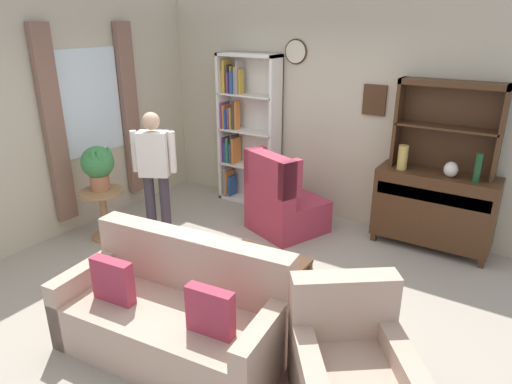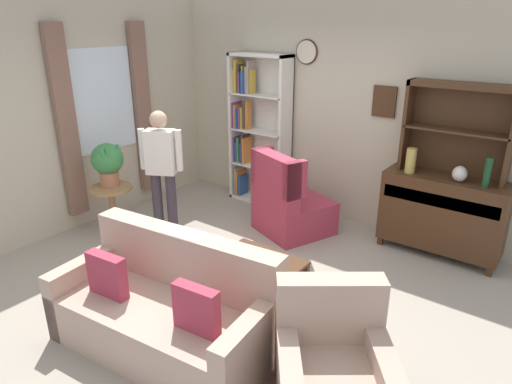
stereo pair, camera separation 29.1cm
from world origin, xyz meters
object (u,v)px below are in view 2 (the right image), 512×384
object	(u,v)px
vase_round	(460,174)
plant_stand	(113,205)
bottle_wine	(487,173)
couch_floral	(167,311)
sideboard	(442,212)
vase_tall	(411,161)
book_stack	(258,256)
armchair_floral	(333,375)
sideboard_hutch	(460,117)
potted_plant_large	(108,161)
wingback_chair	(288,204)
bookshelf	(256,129)
person_reading	(162,166)
coffee_table	(260,265)

from	to	relation	value
vase_round	plant_stand	bearing A→B (deg)	-152.80
bottle_wine	couch_floral	size ratio (longest dim) A/B	0.17
sideboard	vase_round	xyz separation A→B (m)	(0.13, -0.07, 0.50)
vase_tall	book_stack	world-z (taller)	vase_tall
sideboard	armchair_floral	xyz separation A→B (m)	(0.09, -2.72, -0.22)
sideboard_hutch	potted_plant_large	distance (m)	4.01
vase_tall	vase_round	distance (m)	0.52
sideboard	armchair_floral	bearing A→B (deg)	-88.08
potted_plant_large	vase_round	bearing A→B (deg)	26.47
vase_round	couch_floral	distance (m)	3.27
sideboard	wingback_chair	distance (m)	1.76
bookshelf	sideboard_hutch	bearing A→B (deg)	0.49
vase_tall	bottle_wine	size ratio (longest dim) A/B	0.89
sideboard	potted_plant_large	xyz separation A→B (m)	(-3.44, -1.85, 0.41)
potted_plant_large	book_stack	xyz separation A→B (m)	(2.35, -0.13, -0.45)
bookshelf	potted_plant_large	world-z (taller)	bookshelf
wingback_chair	person_reading	xyz separation A→B (m)	(-1.15, -0.98, 0.52)
vase_round	armchair_floral	xyz separation A→B (m)	(-0.04, -2.66, -0.72)
vase_round	armchair_floral	bearing A→B (deg)	-90.84
sideboard_hutch	bottle_wine	xyz separation A→B (m)	(0.39, -0.20, -0.48)
armchair_floral	vase_tall	bearing A→B (deg)	100.32
person_reading	coffee_table	size ratio (longest dim) A/B	1.95
bookshelf	potted_plant_large	size ratio (longest dim) A/B	3.97
vase_tall	plant_stand	world-z (taller)	vase_tall
bookshelf	book_stack	world-z (taller)	bookshelf
bookshelf	wingback_chair	bearing A→B (deg)	-33.37
coffee_table	vase_round	bearing A→B (deg)	56.89
bookshelf	armchair_floral	xyz separation A→B (m)	(2.75, -2.81, -0.78)
bookshelf	bottle_wine	xyz separation A→B (m)	(3.05, -0.18, 0.01)
armchair_floral	vase_round	bearing A→B (deg)	89.16
sideboard_hutch	coffee_table	distance (m)	2.61
armchair_floral	wingback_chair	world-z (taller)	wingback_chair
sideboard	armchair_floral	world-z (taller)	sideboard
bookshelf	wingback_chair	world-z (taller)	bookshelf
sideboard	couch_floral	world-z (taller)	sideboard
sideboard_hutch	person_reading	distance (m)	3.33
sideboard	vase_tall	distance (m)	0.68
couch_floral	book_stack	distance (m)	0.98
potted_plant_large	coffee_table	size ratio (longest dim) A/B	0.66
sideboard	potted_plant_large	distance (m)	3.93
vase_tall	plant_stand	distance (m)	3.57
armchair_floral	person_reading	world-z (taller)	person_reading
plant_stand	person_reading	bearing A→B (deg)	29.40
sideboard_hutch	person_reading	bearing A→B (deg)	-149.47
vase_round	coffee_table	xyz separation A→B (m)	(-1.22, -1.87, -0.65)
bottle_wine	wingback_chair	distance (m)	2.22
coffee_table	book_stack	bearing A→B (deg)	-96.19
bottle_wine	armchair_floral	xyz separation A→B (m)	(-0.30, -2.63, -0.79)
plant_stand	person_reading	xyz separation A→B (m)	(0.58, 0.33, 0.53)
vase_round	coffee_table	distance (m)	2.33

